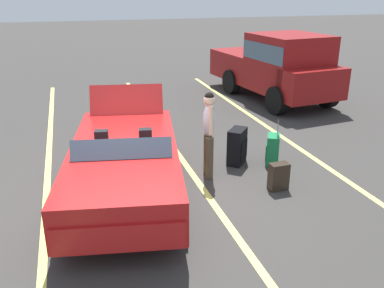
{
  "coord_description": "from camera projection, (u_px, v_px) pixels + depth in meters",
  "views": [
    {
      "loc": [
        6.47,
        -0.76,
        3.43
      ],
      "look_at": [
        -0.24,
        1.26,
        0.75
      ],
      "focal_mm": 38.81,
      "sensor_mm": 36.0,
      "label": 1
    }
  ],
  "objects": [
    {
      "name": "lot_line_near",
      "position": [
        46.0,
        207.0,
        6.86
      ],
      "size": [
        18.0,
        0.12,
        0.01
      ],
      "primitive_type": "cube",
      "color": "#EAE066",
      "rests_on": "ground_plane"
    },
    {
      "name": "suitcase_large_black",
      "position": [
        237.0,
        147.0,
        8.44
      ],
      "size": [
        0.55,
        0.53,
        0.74
      ],
      "rotation": [
        0.0,
        0.0,
        0.86
      ],
      "color": "black",
      "rests_on": "ground_plane"
    },
    {
      "name": "parked_pickup_truck_near",
      "position": [
        279.0,
        66.0,
        12.91
      ],
      "size": [
        5.19,
        2.54,
        2.1
      ],
      "rotation": [
        0.0,
        0.0,
        0.12
      ],
      "color": "maroon",
      "rests_on": "ground_plane"
    },
    {
      "name": "convertible_car",
      "position": [
        124.0,
        170.0,
        6.82
      ],
      "size": [
        4.4,
        2.46,
        1.52
      ],
      "rotation": [
        0.0,
        0.0,
        -0.18
      ],
      "color": "red",
      "rests_on": "ground_plane"
    },
    {
      "name": "suitcase_medium_bright",
      "position": [
        273.0,
        150.0,
        8.43
      ],
      "size": [
        0.47,
        0.4,
        0.93
      ],
      "rotation": [
        0.0,
        0.0,
        4.21
      ],
      "color": "#19723F",
      "rests_on": "ground_plane"
    },
    {
      "name": "lot_line_far",
      "position": [
        329.0,
        169.0,
        8.31
      ],
      "size": [
        18.0,
        0.12,
        0.01
      ],
      "primitive_type": "cube",
      "color": "#EAE066",
      "rests_on": "ground_plane"
    },
    {
      "name": "lot_line_mid",
      "position": [
        201.0,
        186.0,
        7.59
      ],
      "size": [
        18.0,
        0.12,
        0.01
      ],
      "primitive_type": "cube",
      "color": "#EAE066",
      "rests_on": "ground_plane"
    },
    {
      "name": "ground_plane",
      "position": [
        127.0,
        196.0,
        7.22
      ],
      "size": [
        80.0,
        80.0,
        0.0
      ],
      "primitive_type": "plane",
      "color": "#383533"
    },
    {
      "name": "traveler_person",
      "position": [
        209.0,
        130.0,
        7.66
      ],
      "size": [
        0.61,
        0.27,
        1.65
      ],
      "rotation": [
        0.0,
        0.0,
        -1.72
      ],
      "color": "#4C3F2D",
      "rests_on": "ground_plane"
    },
    {
      "name": "suitcase_small_carryon",
      "position": [
        279.0,
        177.0,
        7.39
      ],
      "size": [
        0.21,
        0.35,
        0.5
      ],
      "rotation": [
        0.0,
        0.0,
        0.04
      ],
      "color": "#2D2319",
      "rests_on": "ground_plane"
    }
  ]
}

